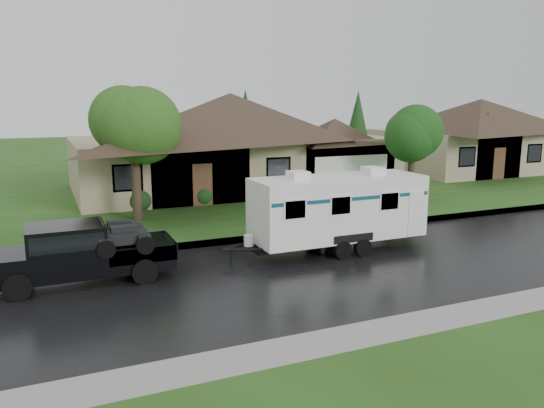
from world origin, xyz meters
The scene contains 11 objects.
ground centered at (0.00, 0.00, 0.00)m, with size 140.00×140.00×0.00m, color #2A4A17.
road centered at (0.00, -2.00, 0.01)m, with size 140.00×8.00×0.01m, color black.
curb centered at (0.00, 2.25, 0.07)m, with size 140.00×0.50×0.15m, color gray.
lawn centered at (0.00, 15.00, 0.07)m, with size 140.00×26.00×0.15m, color #2A4A17.
house_main centered at (2.29, 13.84, 3.59)m, with size 19.44×10.80×6.90m.
house_neighbor centered at (22.27, 14.34, 3.32)m, with size 15.12×9.72×6.45m.
tree_left_green centered at (-4.79, 6.95, 4.29)m, with size 3.61×3.61×5.97m.
tree_right_green centered at (9.80, 6.85, 3.59)m, with size 3.00×3.00×4.96m.
shrub_row centered at (2.00, 9.30, 0.65)m, with size 13.60×1.00×1.00m.
pickup_truck centered at (-7.73, -0.22, 0.95)m, with size 5.32×2.02×1.77m.
travel_trailer centered at (1.06, -0.22, 1.56)m, with size 6.56×2.30×2.94m.
Camera 1 is at (-8.45, -16.19, 5.26)m, focal length 35.00 mm.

